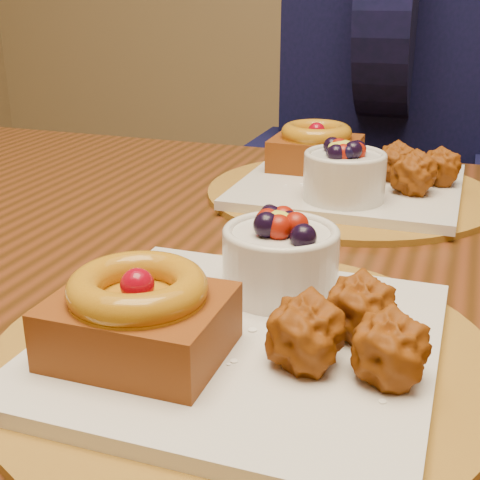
{
  "coord_description": "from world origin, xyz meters",
  "views": [
    {
      "loc": [
        0.2,
        -0.54,
        1.02
      ],
      "look_at": [
        0.03,
        -0.08,
        0.83
      ],
      "focal_mm": 50.0,
      "sensor_mm": 36.0,
      "label": 1
    }
  ],
  "objects_px": {
    "place_setting_near": "(241,320)",
    "place_setting_far": "(348,175)",
    "dining_table": "(309,320)",
    "chair_far": "(338,248)",
    "diner": "(390,95)"
  },
  "relations": [
    {
      "from": "dining_table",
      "to": "chair_far",
      "type": "relative_size",
      "value": 1.8
    },
    {
      "from": "place_setting_near",
      "to": "place_setting_far",
      "type": "height_order",
      "value": "same"
    },
    {
      "from": "place_setting_near",
      "to": "diner",
      "type": "bearing_deg",
      "value": 90.33
    },
    {
      "from": "dining_table",
      "to": "chair_far",
      "type": "bearing_deg",
      "value": 97.95
    },
    {
      "from": "chair_far",
      "to": "diner",
      "type": "distance_m",
      "value": 0.34
    },
    {
      "from": "diner",
      "to": "place_setting_near",
      "type": "bearing_deg",
      "value": -91.47
    },
    {
      "from": "dining_table",
      "to": "place_setting_far",
      "type": "relative_size",
      "value": 4.21
    },
    {
      "from": "chair_far",
      "to": "dining_table",
      "type": "bearing_deg",
      "value": -65.88
    },
    {
      "from": "place_setting_near",
      "to": "place_setting_far",
      "type": "distance_m",
      "value": 0.43
    },
    {
      "from": "place_setting_near",
      "to": "chair_far",
      "type": "relative_size",
      "value": 0.43
    },
    {
      "from": "dining_table",
      "to": "place_setting_far",
      "type": "distance_m",
      "value": 0.24
    },
    {
      "from": "chair_far",
      "to": "diner",
      "type": "bearing_deg",
      "value": -1.73
    },
    {
      "from": "place_setting_far",
      "to": "place_setting_near",
      "type": "bearing_deg",
      "value": -89.98
    },
    {
      "from": "place_setting_near",
      "to": "chair_far",
      "type": "bearing_deg",
      "value": 95.86
    },
    {
      "from": "place_setting_near",
      "to": "diner",
      "type": "relative_size",
      "value": 0.49
    }
  ]
}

